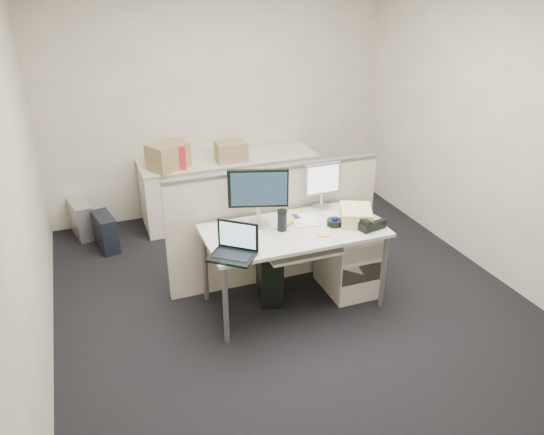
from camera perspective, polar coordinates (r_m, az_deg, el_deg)
name	(u,v)px	position (r m, az deg, el deg)	size (l,w,h in m)	color
floor	(293,303)	(4.79, 2.23, -9.14)	(4.00, 4.50, 0.01)	black
wall_back	(219,98)	(6.23, -5.76, 12.67)	(4.00, 0.02, 2.70)	beige
wall_front	(503,321)	(2.48, 23.56, -10.20)	(4.00, 0.02, 2.70)	beige
wall_left	(17,193)	(3.89, -25.71, 2.36)	(0.02, 4.50, 2.70)	beige
wall_right	(499,133)	(5.26, 23.26, 8.37)	(0.02, 4.50, 2.70)	beige
desk	(294,236)	(4.44, 2.37, -2.01)	(1.50, 0.75, 0.73)	#AEADA2
keyboard_tray	(302,251)	(4.32, 3.29, -3.57)	(0.62, 0.32, 0.02)	#AEADA2
drawer_pedestal	(347,257)	(4.86, 8.07, -4.24)	(0.40, 0.55, 0.65)	beige
cubicle_partition	(275,226)	(4.86, 0.31, -0.95)	(2.00, 0.06, 1.10)	beige
back_counter	(230,188)	(6.23, -4.59, 3.16)	(2.00, 0.60, 0.72)	beige
monitor_main	(258,198)	(4.38, -1.49, 2.14)	(0.50, 0.19, 0.50)	black
monitor_small	(322,186)	(4.75, 5.39, 3.37)	(0.34, 0.17, 0.41)	#B7B7BC
laptop	(232,243)	(3.94, -4.34, -2.79)	(0.33, 0.25, 0.25)	black
trackball	(335,222)	(4.50, 6.75, -0.52)	(0.13, 0.13, 0.05)	black
desk_phone	(368,223)	(4.51, 10.34, -0.58)	(0.23, 0.19, 0.07)	black
paper_stack	(305,220)	(4.56, 3.54, -0.26)	(0.21, 0.27, 0.01)	silver
sticky_pad	(323,234)	(4.33, 5.50, -1.80)	(0.09, 0.09, 0.01)	yellow
travel_mug	(282,221)	(4.36, 1.09, -0.38)	(0.08, 0.08, 0.17)	black
banana	(289,222)	(4.49, 1.89, -0.51)	(0.17, 0.04, 0.04)	yellow
cellphone	(296,217)	(4.61, 2.57, 0.05)	(0.05, 0.10, 0.01)	black
manila_folders	(356,215)	(4.57, 9.01, 0.27)	(0.26, 0.33, 0.12)	#E9D883
keyboard	(306,245)	(4.36, 3.68, -2.95)	(0.42, 0.15, 0.02)	black
pc_tower_desk	(269,273)	(4.77, -0.33, -5.96)	(0.19, 0.48, 0.45)	black
pc_tower_spare_dark	(106,232)	(5.83, -17.46, -1.48)	(0.16, 0.41, 0.38)	black
pc_tower_spare_silver	(81,219)	(6.19, -19.82, -0.17)	(0.17, 0.42, 0.39)	#B7B7BC
cardboard_box_left	(168,157)	(5.80, -11.10, 6.42)	(0.39, 0.30, 0.30)	#A0885A
cardboard_box_right	(231,152)	(5.95, -4.41, 7.03)	(0.33, 0.26, 0.24)	#A0885A
red_binder	(182,156)	(5.85, -9.68, 6.59)	(0.07, 0.30, 0.28)	red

